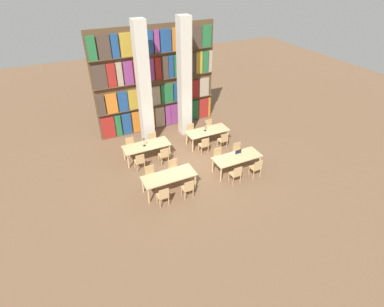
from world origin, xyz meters
name	(u,v)px	position (x,y,z in m)	size (l,w,h in m)	color
ground_plane	(191,164)	(0.00, 0.00, 0.00)	(40.00, 40.00, 0.00)	brown
bookshelf_bank	(157,82)	(0.01, 4.17, 2.64)	(6.59, 0.35, 5.50)	brown
pillar_left	(144,86)	(-1.07, 2.96, 3.00)	(0.58, 0.58, 6.00)	beige
pillar_center	(184,80)	(1.07, 2.96, 3.00)	(0.58, 0.58, 6.00)	beige
reading_table_0	(169,177)	(-1.60, -1.29, 0.69)	(2.19, 0.89, 0.77)	tan
chair_0	(163,196)	(-2.14, -2.02, 0.48)	(0.42, 0.40, 0.88)	tan
chair_1	(151,175)	(-2.14, -0.57, 0.48)	(0.42, 0.40, 0.88)	tan
chair_2	(188,188)	(-1.09, -2.02, 0.48)	(0.42, 0.40, 0.88)	tan
chair_3	(174,168)	(-1.09, -0.57, 0.48)	(0.42, 0.40, 0.88)	tan
reading_table_1	(237,158)	(1.64, -1.34, 0.69)	(2.19, 0.89, 0.77)	tan
chair_4	(236,174)	(1.14, -2.07, 0.48)	(0.42, 0.40, 0.88)	tan
chair_5	(219,157)	(1.14, -0.61, 0.48)	(0.42, 0.40, 0.88)	tan
chair_6	(256,168)	(2.18, -2.07, 0.48)	(0.42, 0.40, 0.88)	tan
chair_7	(238,151)	(2.18, -0.61, 0.48)	(0.42, 0.40, 0.88)	tan
laptop	(237,152)	(1.81, -1.09, 0.81)	(0.32, 0.22, 0.21)	silver
reading_table_2	(147,147)	(-1.68, 1.33, 0.69)	(2.19, 0.89, 0.77)	tan
chair_8	(140,161)	(-2.26, 0.61, 0.48)	(0.42, 0.40, 0.88)	tan
chair_9	(131,146)	(-2.26, 2.06, 0.48)	(0.42, 0.40, 0.88)	tan
chair_10	(164,155)	(-1.10, 0.61, 0.48)	(0.42, 0.40, 0.88)	tan
chair_11	(153,141)	(-1.10, 2.06, 0.48)	(0.42, 0.40, 0.88)	tan
desk_lamp_0	(144,141)	(-1.78, 1.32, 1.06)	(0.14, 0.14, 0.43)	#232328
reading_table_3	(207,132)	(1.58, 1.33, 0.69)	(2.19, 0.89, 0.77)	tan
chair_12	(204,145)	(1.01, 0.60, 0.48)	(0.42, 0.40, 0.88)	tan
chair_13	(191,132)	(1.01, 2.05, 0.48)	(0.42, 0.40, 0.88)	tan
chair_14	(223,140)	(2.09, 0.60, 0.48)	(0.42, 0.40, 0.88)	tan
chair_15	(209,127)	(2.09, 2.05, 0.48)	(0.42, 0.40, 0.88)	tan
desk_lamp_1	(205,125)	(1.47, 1.37, 1.07)	(0.14, 0.14, 0.45)	#232328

